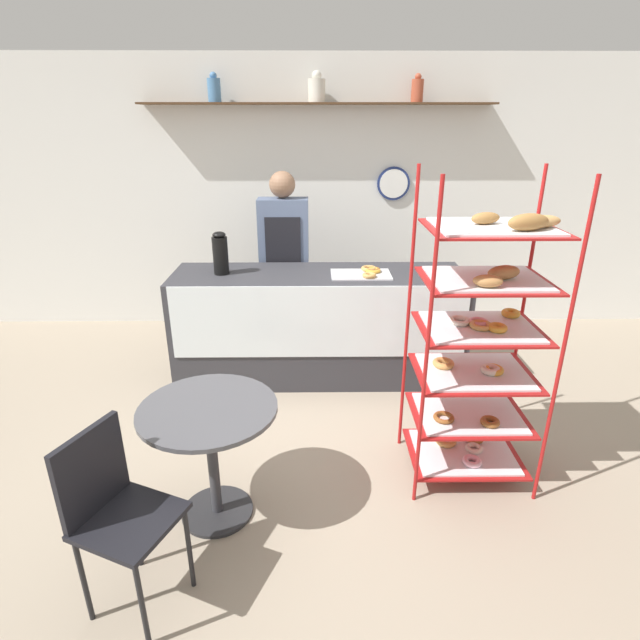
{
  "coord_description": "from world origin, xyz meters",
  "views": [
    {
      "loc": [
        -0.04,
        -2.91,
        2.12
      ],
      "look_at": [
        0.0,
        0.37,
        0.79
      ],
      "focal_mm": 28.0,
      "sensor_mm": 36.0,
      "label": 1
    }
  ],
  "objects_px": {
    "cafe_table": "(210,435)",
    "cafe_chair": "(113,503)",
    "person_worker": "(284,257)",
    "pastry_rack": "(479,344)",
    "donut_tray_counter": "(366,273)",
    "coffee_carafe": "(220,253)"
  },
  "relations": [
    {
      "from": "cafe_table",
      "to": "cafe_chair",
      "type": "distance_m",
      "value": 0.63
    },
    {
      "from": "cafe_chair",
      "to": "person_worker",
      "type": "bearing_deg",
      "value": 10.45
    },
    {
      "from": "person_worker",
      "to": "cafe_chair",
      "type": "relative_size",
      "value": 1.88
    },
    {
      "from": "pastry_rack",
      "to": "donut_tray_counter",
      "type": "bearing_deg",
      "value": 112.75
    },
    {
      "from": "person_worker",
      "to": "donut_tray_counter",
      "type": "xyz_separation_m",
      "value": [
        0.7,
        -0.54,
        0.01
      ]
    },
    {
      "from": "cafe_chair",
      "to": "pastry_rack",
      "type": "bearing_deg",
      "value": -40.92
    },
    {
      "from": "cafe_chair",
      "to": "coffee_carafe",
      "type": "xyz_separation_m",
      "value": [
        0.12,
        2.23,
        0.54
      ]
    },
    {
      "from": "pastry_rack",
      "to": "cafe_table",
      "type": "relative_size",
      "value": 2.55
    },
    {
      "from": "person_worker",
      "to": "cafe_table",
      "type": "xyz_separation_m",
      "value": [
        -0.29,
        -2.19,
        -0.4
      ]
    },
    {
      "from": "cafe_table",
      "to": "pastry_rack",
      "type": "bearing_deg",
      "value": 13.43
    },
    {
      "from": "cafe_table",
      "to": "donut_tray_counter",
      "type": "xyz_separation_m",
      "value": [
        0.99,
        1.65,
        0.41
      ]
    },
    {
      "from": "donut_tray_counter",
      "to": "coffee_carafe",
      "type": "bearing_deg",
      "value": 178.15
    },
    {
      "from": "coffee_carafe",
      "to": "donut_tray_counter",
      "type": "bearing_deg",
      "value": -1.85
    },
    {
      "from": "pastry_rack",
      "to": "donut_tray_counter",
      "type": "distance_m",
      "value": 1.39
    },
    {
      "from": "cafe_table",
      "to": "coffee_carafe",
      "type": "height_order",
      "value": "coffee_carafe"
    },
    {
      "from": "pastry_rack",
      "to": "person_worker",
      "type": "bearing_deg",
      "value": 124.22
    },
    {
      "from": "pastry_rack",
      "to": "cafe_table",
      "type": "distance_m",
      "value": 1.61
    },
    {
      "from": "person_worker",
      "to": "coffee_carafe",
      "type": "height_order",
      "value": "person_worker"
    },
    {
      "from": "person_worker",
      "to": "cafe_table",
      "type": "bearing_deg",
      "value": -97.54
    },
    {
      "from": "pastry_rack",
      "to": "cafe_table",
      "type": "height_order",
      "value": "pastry_rack"
    },
    {
      "from": "cafe_table",
      "to": "donut_tray_counter",
      "type": "distance_m",
      "value": 1.97
    },
    {
      "from": "pastry_rack",
      "to": "cafe_chair",
      "type": "xyz_separation_m",
      "value": [
        -1.85,
        -0.9,
        -0.34
      ]
    }
  ]
}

